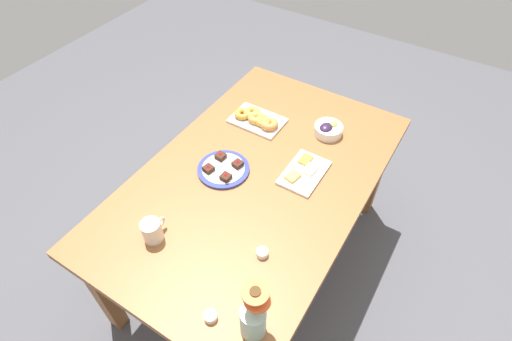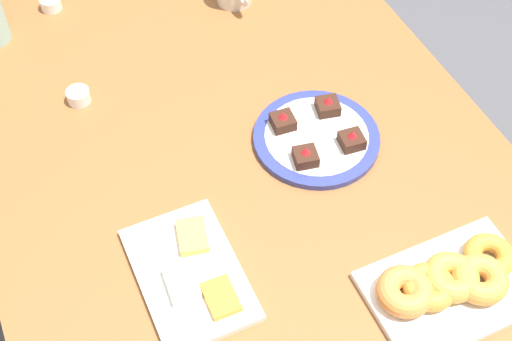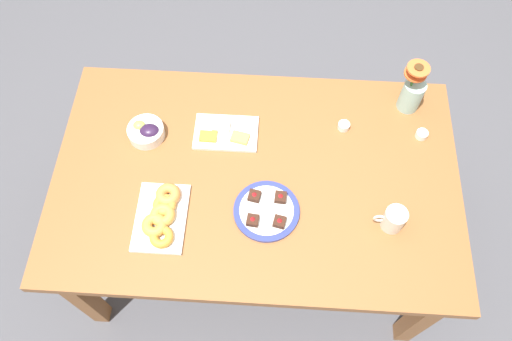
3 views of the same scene
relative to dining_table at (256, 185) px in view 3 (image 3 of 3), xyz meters
The scene contains 10 objects.
ground_plane 0.65m from the dining_table, ahead, with size 6.00×6.00×0.00m, color #4C4C51.
dining_table is the anchor object (origin of this frame).
coffee_mug 0.56m from the dining_table, 161.05° to the left, with size 0.12×0.08×0.10m.
grape_bowl 0.50m from the dining_table, 19.20° to the right, with size 0.15×0.15×0.07m.
cheese_platter 0.25m from the dining_table, 53.54° to the right, with size 0.26×0.17×0.03m.
croissant_platter 0.41m from the dining_table, 30.85° to the left, with size 0.19×0.28×0.05m.
jam_cup_honey 0.44m from the dining_table, 144.83° to the right, with size 0.05×0.05×0.03m.
jam_cup_berry 0.71m from the dining_table, 161.45° to the right, with size 0.05×0.05×0.03m.
dessert_plate 0.19m from the dining_table, 107.78° to the left, with size 0.25×0.25×0.05m.
flower_vase 0.74m from the dining_table, 148.84° to the right, with size 0.11×0.10×0.25m.
Camera 3 is at (-0.06, 0.92, 2.47)m, focal length 35.00 mm.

